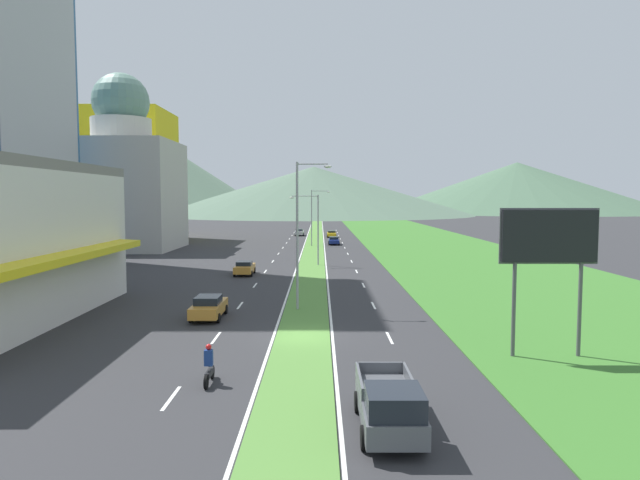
% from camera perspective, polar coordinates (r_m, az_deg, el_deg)
% --- Properties ---
extents(ground_plane, '(600.00, 600.00, 0.00)m').
position_cam_1_polar(ground_plane, '(33.58, -1.47, -9.85)').
color(ground_plane, '#2D2D30').
extents(grass_median, '(3.20, 240.00, 0.06)m').
position_cam_1_polar(grass_median, '(92.92, -0.34, -0.74)').
color(grass_median, '#518438').
rests_on(grass_median, ground_plane).
extents(grass_verge_right, '(24.00, 240.00, 0.06)m').
position_cam_1_polar(grass_verge_right, '(94.95, 12.19, -0.73)').
color(grass_verge_right, '#387028').
rests_on(grass_verge_right, ground_plane).
extents(lane_dash_left_1, '(0.16, 2.80, 0.01)m').
position_cam_1_polar(lane_dash_left_1, '(24.70, -14.58, -15.24)').
color(lane_dash_left_1, silver).
rests_on(lane_dash_left_1, ground_plane).
extents(lane_dash_left_2, '(0.16, 2.80, 0.01)m').
position_cam_1_polar(lane_dash_left_2, '(33.99, -10.23, -9.73)').
color(lane_dash_left_2, silver).
rests_on(lane_dash_left_2, ground_plane).
extents(lane_dash_left_3, '(0.16, 2.80, 0.01)m').
position_cam_1_polar(lane_dash_left_3, '(43.56, -7.84, -6.59)').
color(lane_dash_left_3, silver).
rests_on(lane_dash_left_3, ground_plane).
extents(lane_dash_left_4, '(0.16, 2.80, 0.01)m').
position_cam_1_polar(lane_dash_left_4, '(53.27, -6.33, -4.58)').
color(lane_dash_left_4, silver).
rests_on(lane_dash_left_4, ground_plane).
extents(lane_dash_left_5, '(0.16, 2.80, 0.01)m').
position_cam_1_polar(lane_dash_left_5, '(63.05, -5.29, -3.19)').
color(lane_dash_left_5, silver).
rests_on(lane_dash_left_5, ground_plane).
extents(lane_dash_left_6, '(0.16, 2.80, 0.01)m').
position_cam_1_polar(lane_dash_left_6, '(72.86, -4.53, -2.17)').
color(lane_dash_left_6, silver).
rests_on(lane_dash_left_6, ground_plane).
extents(lane_dash_left_7, '(0.16, 2.80, 0.01)m').
position_cam_1_polar(lane_dash_left_7, '(82.71, -3.95, -1.40)').
color(lane_dash_left_7, silver).
rests_on(lane_dash_left_7, ground_plane).
extents(lane_dash_left_8, '(0.16, 2.80, 0.01)m').
position_cam_1_polar(lane_dash_left_8, '(92.57, -3.50, -0.78)').
color(lane_dash_left_8, silver).
rests_on(lane_dash_left_8, ground_plane).
extents(lane_dash_left_9, '(0.16, 2.80, 0.01)m').
position_cam_1_polar(lane_dash_left_9, '(102.45, -3.14, -0.29)').
color(lane_dash_left_9, silver).
rests_on(lane_dash_left_9, ground_plane).
extents(lane_dash_left_10, '(0.16, 2.80, 0.01)m').
position_cam_1_polar(lane_dash_left_10, '(112.34, -2.83, 0.12)').
color(lane_dash_left_10, silver).
rests_on(lane_dash_left_10, ground_plane).
extents(lane_dash_left_11, '(0.16, 2.80, 0.01)m').
position_cam_1_polar(lane_dash_left_11, '(122.23, -2.58, 0.46)').
color(lane_dash_left_11, silver).
rests_on(lane_dash_left_11, ground_plane).
extents(lane_dash_left_12, '(0.16, 2.80, 0.01)m').
position_cam_1_polar(lane_dash_left_12, '(132.13, -2.37, 0.75)').
color(lane_dash_left_12, silver).
rests_on(lane_dash_left_12, ground_plane).
extents(lane_dash_left_13, '(0.16, 2.80, 0.01)m').
position_cam_1_polar(lane_dash_left_13, '(142.03, -2.18, 0.99)').
color(lane_dash_left_13, silver).
rests_on(lane_dash_left_13, ground_plane).
extents(lane_dash_right_1, '(0.16, 2.80, 0.01)m').
position_cam_1_polar(lane_dash_right_1, '(24.28, 10.34, -15.52)').
color(lane_dash_right_1, silver).
rests_on(lane_dash_right_1, ground_plane).
extents(lane_dash_right_2, '(0.16, 2.80, 0.01)m').
position_cam_1_polar(lane_dash_right_2, '(33.69, 7.36, -9.83)').
color(lane_dash_right_2, silver).
rests_on(lane_dash_right_2, ground_plane).
extents(lane_dash_right_3, '(0.16, 2.80, 0.01)m').
position_cam_1_polar(lane_dash_right_3, '(43.33, 5.73, -6.63)').
color(lane_dash_right_3, silver).
rests_on(lane_dash_right_3, ground_plane).
extents(lane_dash_right_4, '(0.16, 2.80, 0.01)m').
position_cam_1_polar(lane_dash_right_4, '(53.08, 4.71, -4.60)').
color(lane_dash_right_4, silver).
rests_on(lane_dash_right_4, ground_plane).
extents(lane_dash_right_5, '(0.16, 2.80, 0.01)m').
position_cam_1_polar(lane_dash_right_5, '(62.88, 4.02, -3.20)').
color(lane_dash_right_5, silver).
rests_on(lane_dash_right_5, ground_plane).
extents(lane_dash_right_6, '(0.16, 2.80, 0.01)m').
position_cam_1_polar(lane_dash_right_6, '(72.72, 3.51, -2.18)').
color(lane_dash_right_6, silver).
rests_on(lane_dash_right_6, ground_plane).
extents(lane_dash_right_7, '(0.16, 2.80, 0.01)m').
position_cam_1_polar(lane_dash_right_7, '(82.58, 3.12, -1.40)').
color(lane_dash_right_7, silver).
rests_on(lane_dash_right_7, ground_plane).
extents(lane_dash_right_8, '(0.16, 2.80, 0.01)m').
position_cam_1_polar(lane_dash_right_8, '(92.46, 2.82, -0.79)').
color(lane_dash_right_8, silver).
rests_on(lane_dash_right_8, ground_plane).
extents(lane_dash_right_9, '(0.16, 2.80, 0.01)m').
position_cam_1_polar(lane_dash_right_9, '(102.35, 2.57, -0.29)').
color(lane_dash_right_9, silver).
rests_on(lane_dash_right_9, ground_plane).
extents(lane_dash_right_10, '(0.16, 2.80, 0.01)m').
position_cam_1_polar(lane_dash_right_10, '(112.24, 2.37, 0.11)').
color(lane_dash_right_10, silver).
rests_on(lane_dash_right_10, ground_plane).
extents(lane_dash_right_11, '(0.16, 2.80, 0.01)m').
position_cam_1_polar(lane_dash_right_11, '(122.15, 2.20, 0.45)').
color(lane_dash_right_11, silver).
rests_on(lane_dash_right_11, ground_plane).
extents(lane_dash_right_12, '(0.16, 2.80, 0.01)m').
position_cam_1_polar(lane_dash_right_12, '(132.05, 2.06, 0.74)').
color(lane_dash_right_12, silver).
rests_on(lane_dash_right_12, ground_plane).
extents(lane_dash_right_13, '(0.16, 2.80, 0.01)m').
position_cam_1_polar(lane_dash_right_13, '(141.96, 1.94, 0.99)').
color(lane_dash_right_13, silver).
rests_on(lane_dash_right_13, ground_plane).
extents(edge_line_median_left, '(0.16, 240.00, 0.01)m').
position_cam_1_polar(edge_line_median_left, '(92.95, -1.42, -0.76)').
color(edge_line_median_left, silver).
rests_on(edge_line_median_left, ground_plane).
extents(edge_line_median_right, '(0.16, 240.00, 0.01)m').
position_cam_1_polar(edge_line_median_right, '(92.92, 0.74, -0.76)').
color(edge_line_median_right, silver).
rests_on(edge_line_median_right, ground_plane).
extents(domed_building, '(16.70, 16.70, 27.73)m').
position_cam_1_polar(domed_building, '(94.96, -19.10, 5.68)').
color(domed_building, '#B7B2A8').
rests_on(domed_building, ground_plane).
extents(midrise_colored, '(16.29, 16.29, 24.76)m').
position_cam_1_polar(midrise_colored, '(114.78, -18.76, 6.16)').
color(midrise_colored, yellow).
rests_on(midrise_colored, ground_plane).
extents(hill_far_left, '(132.28, 132.28, 42.77)m').
position_cam_1_polar(hill_far_left, '(315.21, -16.87, 6.52)').
color(hill_far_left, '#516B56').
rests_on(hill_far_left, ground_plane).
extents(hill_far_center, '(152.11, 152.11, 23.19)m').
position_cam_1_polar(hill_far_center, '(272.04, -0.36, 5.02)').
color(hill_far_center, '#516B56').
rests_on(hill_far_center, ground_plane).
extents(hill_far_right, '(161.51, 161.51, 28.43)m').
position_cam_1_polar(hill_far_right, '(342.11, 19.62, 5.07)').
color(hill_far_right, '#47664C').
rests_on(hill_far_right, ground_plane).
extents(street_lamp_near, '(2.59, 0.36, 10.80)m').
position_cam_1_polar(street_lamp_near, '(40.77, -1.71, 1.31)').
color(street_lamp_near, '#99999E').
rests_on(street_lamp_near, ground_plane).
extents(street_lamp_mid, '(3.54, 0.40, 8.57)m').
position_cam_1_polar(street_lamp_mid, '(68.00, -0.28, 1.63)').
color(street_lamp_mid, '#99999E').
rests_on(street_lamp_mid, ground_plane).
extents(street_lamp_far, '(3.24, 0.28, 9.52)m').
position_cam_1_polar(street_lamp_far, '(95.23, -0.36, 2.67)').
color(street_lamp_far, '#99999E').
rests_on(street_lamp_far, ground_plane).
extents(billboard_roadside, '(5.04, 0.28, 7.70)m').
position_cam_1_polar(billboard_roadside, '(30.79, 22.52, -0.41)').
color(billboard_roadside, '#4C4C51').
rests_on(billboard_roadside, ground_plane).
extents(car_0, '(1.95, 4.54, 1.36)m').
position_cam_1_polar(car_0, '(116.96, 1.47, 0.63)').
color(car_0, yellow).
rests_on(car_0, ground_plane).
extents(car_1, '(1.93, 4.79, 1.37)m').
position_cam_1_polar(car_1, '(98.64, 1.70, -0.05)').
color(car_1, navy).
rests_on(car_1, ground_plane).
extents(car_2, '(1.95, 4.58, 1.46)m').
position_cam_1_polar(car_2, '(121.84, -1.82, 0.80)').
color(car_2, '#B2B2B7').
rests_on(car_2, ground_plane).
extents(car_3, '(2.02, 4.66, 1.56)m').
position_cam_1_polar(car_3, '(39.28, -10.95, -6.66)').
color(car_3, '#C6842D').
rests_on(car_3, ground_plane).
extents(car_4, '(1.98, 4.37, 1.48)m').
position_cam_1_polar(car_4, '(60.41, -7.39, -2.81)').
color(car_4, '#C6842D').
rests_on(car_4, ground_plane).
extents(pickup_truck_0, '(2.18, 5.40, 2.00)m').
position_cam_1_polar(pickup_truck_0, '(20.53, 7.33, -16.35)').
color(pickup_truck_0, '#515459').
rests_on(pickup_truck_0, ground_plane).
extents(motorcycle_rider, '(0.36, 2.00, 1.80)m').
position_cam_1_polar(motorcycle_rider, '(25.85, -10.92, -12.57)').
color(motorcycle_rider, black).
rests_on(motorcycle_rider, ground_plane).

